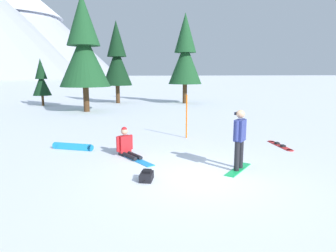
{
  "coord_description": "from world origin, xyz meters",
  "views": [
    {
      "loc": [
        -3.04,
        -7.24,
        2.8
      ],
      "look_at": [
        -0.16,
        2.51,
        1.0
      ],
      "focal_mm": 31.7,
      "sensor_mm": 36.0,
      "label": 1
    }
  ],
  "objects": [
    {
      "name": "loose_snowboard_near_right",
      "position": [
        4.39,
        2.38,
        0.02
      ],
      "size": [
        0.51,
        1.75,
        0.09
      ],
      "color": "red",
      "rests_on": "ground_plane"
    },
    {
      "name": "snowboarder_midground",
      "position": [
        -1.59,
        2.64,
        0.35
      ],
      "size": [
        1.01,
        1.8,
        1.0
      ],
      "color": "black",
      "rests_on": "ground_plane"
    },
    {
      "name": "snowboarder_foreground",
      "position": [
        1.32,
        0.22,
        0.95
      ],
      "size": [
        1.29,
        1.15,
        1.78
      ],
      "color": "#19B259",
      "rests_on": "ground_plane"
    },
    {
      "name": "ground_plane",
      "position": [
        0.0,
        0.0,
        0.0
      ],
      "size": [
        800.0,
        800.0,
        0.0
      ],
      "primitive_type": "plane",
      "color": "silver"
    },
    {
      "name": "loose_snowboard_near_left",
      "position": [
        -3.41,
        4.05,
        0.13
      ],
      "size": [
        1.54,
        0.99,
        0.25
      ],
      "color": "#1E8CD8",
      "rests_on": "ground_plane"
    },
    {
      "name": "pine_tree_leaning",
      "position": [
        -6.26,
        21.01,
        2.24
      ],
      "size": [
        1.57,
        1.57,
        4.11
      ],
      "color": "#472D19",
      "rests_on": "ground_plane"
    },
    {
      "name": "backpack_black",
      "position": [
        -1.47,
        0.1,
        0.13
      ],
      "size": [
        0.48,
        0.55,
        0.29
      ],
      "color": "black",
      "rests_on": "ground_plane"
    },
    {
      "name": "pine_tree_slender",
      "position": [
        -2.64,
        15.58,
        4.58
      ],
      "size": [
        3.65,
        3.65,
        8.4
      ],
      "color": "#472D19",
      "rests_on": "ground_plane"
    },
    {
      "name": "pine_tree_tall",
      "position": [
        0.41,
        21.52,
        4.18
      ],
      "size": [
        2.8,
        2.8,
        7.67
      ],
      "color": "#472D19",
      "rests_on": "ground_plane"
    },
    {
      "name": "trail_marker_pole",
      "position": [
        1.37,
        4.82,
        0.95
      ],
      "size": [
        0.06,
        0.06,
        1.9
      ],
      "primitive_type": "cylinder",
      "color": "orange",
      "rests_on": "ground_plane"
    },
    {
      "name": "peak_north_spur",
      "position": [
        -42.4,
        215.06,
        33.85
      ],
      "size": [
        136.58,
        136.58,
        64.79
      ],
      "color": "#9EA3B2",
      "rests_on": "ground_plane"
    },
    {
      "name": "pine_tree_twin",
      "position": [
        6.52,
        19.51,
        4.53
      ],
      "size": [
        3.13,
        3.13,
        8.31
      ],
      "color": "#472D19",
      "rests_on": "ground_plane"
    }
  ]
}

